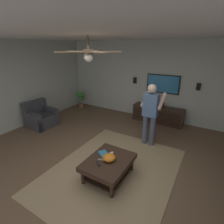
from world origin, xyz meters
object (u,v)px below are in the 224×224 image
at_px(tv, 163,84).
at_px(wall_speaker_right, 135,80).
at_px(media_console, 158,114).
at_px(potted_plant_short, 81,97).
at_px(remote_grey, 102,160).
at_px(wall_speaker_left, 198,87).
at_px(armchair, 41,118).
at_px(ceiling_fan, 88,53).
at_px(remote_white, 110,154).
at_px(vase_round, 161,104).
at_px(bowl, 109,158).
at_px(person_standing, 150,112).
at_px(remote_black, 98,163).
at_px(coffee_table, 109,164).
at_px(book, 104,154).

xyz_separation_m(tv, wall_speaker_right, (0.01, 1.02, 0.02)).
height_order(media_console, potted_plant_short, potted_plant_short).
xyz_separation_m(remote_grey, wall_speaker_left, (3.52, -1.23, 0.91)).
bearing_deg(wall_speaker_right, armchair, 138.62).
height_order(tv, wall_speaker_left, tv).
distance_m(wall_speaker_right, ceiling_fan, 3.36).
height_order(remote_white, vase_round, vase_round).
bearing_deg(potted_plant_short, bowl, -132.69).
distance_m(person_standing, wall_speaker_right, 2.23).
relative_size(media_console, potted_plant_short, 2.42).
relative_size(tv, wall_speaker_right, 4.95).
bearing_deg(remote_black, armchair, -160.51).
bearing_deg(remote_grey, remote_white, 58.91).
relative_size(tv, potted_plant_short, 1.55).
bearing_deg(wall_speaker_left, wall_speaker_right, 90.00).
distance_m(remote_black, ceiling_fan, 2.06).
bearing_deg(remote_grey, wall_speaker_right, 79.76).
distance_m(coffee_table, remote_white, 0.23).
distance_m(potted_plant_short, wall_speaker_left, 4.47).
distance_m(book, ceiling_fan, 1.99).
xyz_separation_m(tv, remote_white, (-3.24, 0.11, -0.89)).
bearing_deg(remote_black, remote_grey, 133.73).
height_order(vase_round, ceiling_fan, ceiling_fan).
bearing_deg(coffee_table, wall_speaker_left, -18.08).
bearing_deg(vase_round, coffee_table, 178.27).
height_order(remote_black, book, book).
xyz_separation_m(tv, book, (-3.32, 0.22, -0.88)).
distance_m(remote_grey, book, 0.20).
bearing_deg(vase_round, wall_speaker_right, 78.33).
bearing_deg(tv, potted_plant_short, -82.79).
bearing_deg(tv, remote_grey, -2.33).
height_order(media_console, ceiling_fan, ceiling_fan).
xyz_separation_m(coffee_table, vase_round, (3.21, -0.10, 0.36)).
bearing_deg(book, wall_speaker_left, -77.80).
xyz_separation_m(armchair, book, (-0.83, -3.01, 0.14)).
relative_size(bowl, book, 1.17).
relative_size(armchair, book, 3.92).
bearing_deg(remote_grey, armchair, 137.62).
distance_m(bowl, remote_white, 0.21).
xyz_separation_m(person_standing, wall_speaker_left, (1.82, -0.87, 0.39)).
distance_m(coffee_table, potted_plant_short, 4.43).
distance_m(coffee_table, remote_black, 0.26).
height_order(person_standing, wall_speaker_left, person_standing).
height_order(coffee_table, tv, tv).
xyz_separation_m(coffee_table, ceiling_fan, (0.26, 0.58, 2.07)).
bearing_deg(wall_speaker_right, remote_white, -164.36).
bearing_deg(armchair, person_standing, 15.27).
relative_size(coffee_table, person_standing, 0.61).
xyz_separation_m(bowl, vase_round, (3.21, -0.08, 0.20)).
bearing_deg(tv, ceiling_fan, -11.04).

